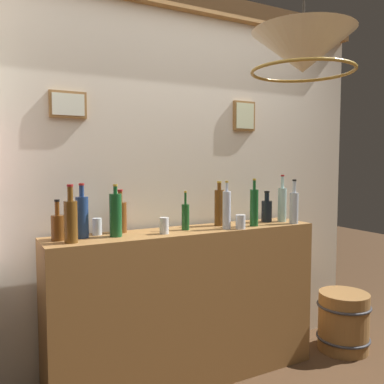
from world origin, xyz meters
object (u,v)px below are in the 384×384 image
at_px(glass_tumbler_highball, 241,222).
at_px(liquor_bottle_amaro, 58,226).
at_px(liquor_bottle_rye, 185,216).
at_px(liquor_bottle_brandy, 267,210).
at_px(liquor_bottle_mezcal, 219,207).
at_px(liquor_bottle_vodka, 82,216).
at_px(liquor_bottle_sherry, 227,209).
at_px(liquor_bottle_tequila, 116,215).
at_px(glass_tumbler_rocks, 164,226).
at_px(liquor_bottle_gin, 254,207).
at_px(liquor_bottle_bourbon, 120,216).
at_px(pendant_lamp, 303,53).
at_px(liquor_bottle_vermouth, 71,220).
at_px(liquor_bottle_scotch, 282,204).
at_px(glass_tumbler_shot, 97,226).
at_px(wooden_barrel, 343,321).
at_px(liquor_bottle_whiskey, 294,207).

bearing_deg(glass_tumbler_highball, liquor_bottle_amaro, 172.01).
bearing_deg(liquor_bottle_amaro, liquor_bottle_rye, -1.63).
bearing_deg(liquor_bottle_brandy, glass_tumbler_highball, -154.18).
distance_m(liquor_bottle_mezcal, glass_tumbler_highball, 0.21).
relative_size(liquor_bottle_vodka, liquor_bottle_sherry, 1.00).
bearing_deg(liquor_bottle_amaro, liquor_bottle_mezcal, 1.52).
height_order(liquor_bottle_vodka, liquor_bottle_tequila, liquor_bottle_vodka).
xyz_separation_m(liquor_bottle_tequila, liquor_bottle_sherry, (0.73, -0.08, -0.00)).
height_order(liquor_bottle_rye, glass_tumbler_rocks, liquor_bottle_rye).
bearing_deg(liquor_bottle_amaro, liquor_bottle_gin, -4.67).
xyz_separation_m(liquor_bottle_bourbon, pendant_lamp, (0.62, -0.92, 0.86)).
relative_size(liquor_bottle_rye, pendant_lamp, 0.44).
bearing_deg(liquor_bottle_vermouth, liquor_bottle_scotch, 2.39).
bearing_deg(liquor_bottle_vodka, pendant_lamp, -44.05).
relative_size(liquor_bottle_gin, liquor_bottle_amaro, 1.41).
distance_m(glass_tumbler_rocks, pendant_lamp, 1.24).
height_order(liquor_bottle_mezcal, glass_tumbler_shot, liquor_bottle_mezcal).
xyz_separation_m(liquor_bottle_sherry, wooden_barrel, (1.03, -0.09, -0.92)).
bearing_deg(liquor_bottle_vodka, liquor_bottle_bourbon, 15.25).
xyz_separation_m(liquor_bottle_mezcal, liquor_bottle_scotch, (0.51, -0.06, 0.00)).
distance_m(liquor_bottle_vodka, wooden_barrel, 2.16).
height_order(liquor_bottle_mezcal, liquor_bottle_scotch, liquor_bottle_scotch).
xyz_separation_m(liquor_bottle_brandy, liquor_bottle_sherry, (-0.44, -0.13, 0.04)).
bearing_deg(pendant_lamp, liquor_bottle_vodka, 135.95).
bearing_deg(liquor_bottle_gin, pendant_lamp, -110.23).
bearing_deg(glass_tumbler_rocks, liquor_bottle_mezcal, 13.85).
distance_m(liquor_bottle_gin, pendant_lamp, 1.14).
xyz_separation_m(glass_tumbler_rocks, glass_tumbler_highball, (0.52, -0.07, -0.00)).
height_order(liquor_bottle_brandy, liquor_bottle_scotch, liquor_bottle_scotch).
height_order(liquor_bottle_rye, glass_tumbler_highball, liquor_bottle_rye).
relative_size(liquor_bottle_whiskey, glass_tumbler_highball, 3.40).
relative_size(liquor_bottle_vodka, liquor_bottle_brandy, 1.40).
xyz_separation_m(liquor_bottle_bourbon, glass_tumbler_shot, (-0.15, -0.01, -0.05)).
height_order(glass_tumbler_highball, pendant_lamp, pendant_lamp).
relative_size(liquor_bottle_sherry, glass_tumbler_rocks, 3.15).
bearing_deg(liquor_bottle_scotch, liquor_bottle_mezcal, 172.94).
xyz_separation_m(liquor_bottle_brandy, glass_tumbler_rocks, (-0.87, -0.10, -0.04)).
bearing_deg(glass_tumbler_shot, liquor_bottle_sherry, -13.12).
height_order(glass_tumbler_shot, pendant_lamp, pendant_lamp).
xyz_separation_m(liquor_bottle_tequila, liquor_bottle_amaro, (-0.33, 0.04, -0.05)).
bearing_deg(liquor_bottle_whiskey, wooden_barrel, -6.35).
relative_size(liquor_bottle_vodka, glass_tumbler_highball, 3.42).
xyz_separation_m(liquor_bottle_mezcal, wooden_barrel, (1.00, -0.23, -0.92)).
distance_m(liquor_bottle_mezcal, glass_tumbler_rocks, 0.49).
distance_m(liquor_bottle_rye, liquor_bottle_brandy, 0.69).
relative_size(liquor_bottle_sherry, glass_tumbler_shot, 3.10).
bearing_deg(liquor_bottle_gin, liquor_bottle_mezcal, 146.10).
xyz_separation_m(liquor_bottle_bourbon, liquor_bottle_sherry, (0.66, -0.20, 0.03)).
bearing_deg(liquor_bottle_bourbon, liquor_bottle_amaro, -167.85).
relative_size(liquor_bottle_amaro, pendant_lamp, 0.40).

